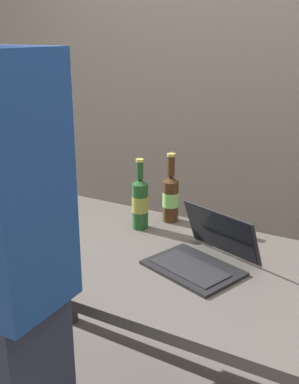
{
  "coord_description": "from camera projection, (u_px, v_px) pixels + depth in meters",
  "views": [
    {
      "loc": [
        0.81,
        -1.41,
        1.54
      ],
      "look_at": [
        0.01,
        0.0,
        0.98
      ],
      "focal_mm": 44.03,
      "sensor_mm": 36.0,
      "label": 1
    }
  ],
  "objects": [
    {
      "name": "back_wall",
      "position": [
        237.0,
        81.0,
        2.38
      ],
      "size": [
        6.0,
        0.1,
        2.6
      ],
      "primitive_type": "cube",
      "color": "gray",
      "rests_on": "ground"
    },
    {
      "name": "beer_bottle_green",
      "position": [
        171.0,
        196.0,
        2.07
      ],
      "size": [
        0.07,
        0.07,
        0.31
      ],
      "color": "#472B14",
      "rests_on": "desk"
    },
    {
      "name": "laptop",
      "position": [
        203.0,
        255.0,
        1.69
      ],
      "size": [
        0.4,
        0.39,
        0.19
      ],
      "color": "black",
      "rests_on": "desk"
    },
    {
      "name": "beer_bottle_brown",
      "position": [
        140.0,
        202.0,
        1.99
      ],
      "size": [
        0.07,
        0.07,
        0.31
      ],
      "color": "#1E5123",
      "rests_on": "desk"
    },
    {
      "name": "desk",
      "position": [
        146.0,
        279.0,
        1.83
      ],
      "size": [
        1.49,
        0.81,
        0.73
      ],
      "color": "#56514C",
      "rests_on": "ground"
    }
  ]
}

